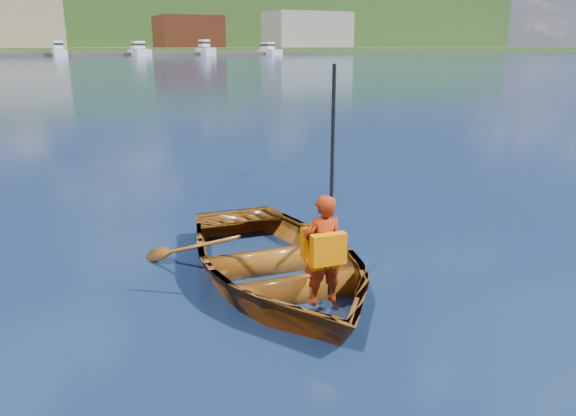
% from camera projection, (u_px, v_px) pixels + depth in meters
% --- Properties ---
extents(ground, '(600.00, 600.00, 0.00)m').
position_uv_depth(ground, '(326.00, 245.00, 7.40)').
color(ground, '#0F1C3B').
rests_on(ground, ground).
extents(rowboat, '(2.88, 3.84, 0.76)m').
position_uv_depth(rowboat, '(276.00, 261.00, 6.21)').
color(rowboat, '#7B350E').
rests_on(rowboat, ground).
extents(child_paddler, '(0.42, 0.35, 2.27)m').
position_uv_depth(child_paddler, '(323.00, 249.00, 5.34)').
color(child_paddler, '#9F2709').
rests_on(child_paddler, ground).
extents(shoreline, '(400.00, 140.00, 22.00)m').
position_uv_depth(shoreline, '(18.00, 24.00, 209.70)').
color(shoreline, '#32501F').
rests_on(shoreline, ground).
extents(dock, '(159.93, 14.25, 0.80)m').
position_uv_depth(dock, '(6.00, 55.00, 133.73)').
color(dock, '#4F3F3A').
rests_on(dock, ground).
extents(marina_yachts, '(143.25, 12.90, 4.30)m').
position_uv_depth(marina_yachts, '(5.00, 51.00, 129.36)').
color(marina_yachts, white).
rests_on(marina_yachts, ground).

